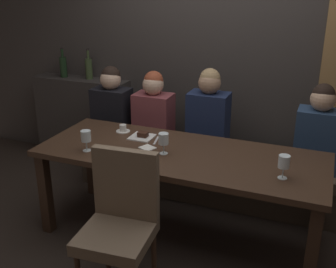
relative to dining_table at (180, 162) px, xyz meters
The scene contains 19 objects.
ground 0.65m from the dining_table, ahead, with size 9.00×9.00×0.00m, color black.
back_wall_tiled 1.49m from the dining_table, 90.00° to the left, with size 6.00×0.12×3.00m, color #383330.
back_counter 1.87m from the dining_table, 146.14° to the left, with size 1.10×0.28×0.95m, color #2F2B29.
dining_table is the anchor object (origin of this frame).
banquette_bench 0.82m from the dining_table, 90.00° to the left, with size 2.50×0.44×0.45m.
chair_near_side 0.74m from the dining_table, 100.88° to the right, with size 0.47×0.47×0.98m.
diner_redhead 1.19m from the dining_table, 145.06° to the left, with size 0.36×0.24×0.75m.
diner_bearded 0.91m from the dining_table, 126.83° to the left, with size 0.36×0.24×0.73m.
diner_far_end 0.72m from the dining_table, 88.89° to the left, with size 0.36×0.24×0.80m.
diner_near_end 1.21m from the dining_table, 37.08° to the left, with size 0.36×0.24×0.75m.
wine_bottle_dark_red 2.08m from the dining_table, 149.63° to the left, with size 0.08×0.08×0.33m.
wine_bottle_pale_label 1.84m from the dining_table, 143.89° to the left, with size 0.08×0.08×0.33m.
wine_glass_near_right 0.74m from the dining_table, 160.20° to the right, with size 0.08×0.08×0.16m.
wine_glass_center_back 0.82m from the dining_table, 11.11° to the right, with size 0.08×0.08×0.16m.
wine_glass_far_left 0.24m from the dining_table, 145.07° to the right, with size 0.08×0.08×0.16m.
espresso_cup 0.66m from the dining_table, 159.28° to the left, with size 0.12×0.12×0.06m.
dessert_plate 0.44m from the dining_table, 157.28° to the left, with size 0.19×0.19×0.05m.
fork_on_table 0.31m from the dining_table, 151.64° to the left, with size 0.02×0.17×0.01m, color silver.
folded_napkin 0.28m from the dining_table, behind, with size 0.11×0.10×0.01m, color silver.
Camera 1 is at (0.99, -2.70, 1.99)m, focal length 43.91 mm.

